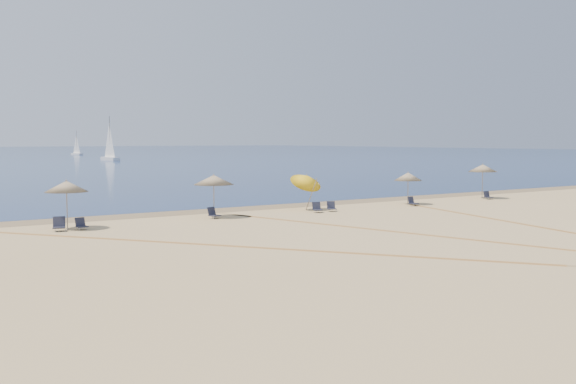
% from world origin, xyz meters
% --- Properties ---
extents(wet_sand, '(500.00, 500.00, 0.00)m').
position_xyz_m(wet_sand, '(0.00, 24.00, 0.00)').
color(wet_sand, olive).
rests_on(wet_sand, ground).
extents(umbrella_1, '(2.13, 2.13, 2.48)m').
position_xyz_m(umbrella_1, '(-13.07, 20.21, 2.13)').
color(umbrella_1, gray).
rests_on(umbrella_1, ground).
extents(umbrella_2, '(2.31, 2.31, 2.49)m').
position_xyz_m(umbrella_2, '(-4.65, 20.69, 2.15)').
color(umbrella_2, gray).
rests_on(umbrella_2, ground).
extents(umbrella_3, '(2.01, 2.15, 2.70)m').
position_xyz_m(umbrella_3, '(2.04, 20.96, 1.95)').
color(umbrella_3, gray).
rests_on(umbrella_3, ground).
extents(umbrella_4, '(1.93, 1.93, 2.26)m').
position_xyz_m(umbrella_4, '(10.02, 20.20, 1.92)').
color(umbrella_4, gray).
rests_on(umbrella_4, ground).
extents(umbrella_5, '(2.17, 2.17, 2.64)m').
position_xyz_m(umbrella_5, '(18.00, 20.54, 2.30)').
color(umbrella_5, gray).
rests_on(umbrella_5, ground).
extents(chair_2, '(0.75, 0.82, 0.70)m').
position_xyz_m(chair_2, '(-13.62, 19.60, 0.31)').
color(chair_2, black).
rests_on(chair_2, ground).
extents(chair_3, '(0.57, 0.64, 0.59)m').
position_xyz_m(chair_3, '(-12.57, 19.54, 0.26)').
color(chair_3, black).
rests_on(chair_3, ground).
extents(chair_4, '(0.69, 0.75, 0.64)m').
position_xyz_m(chair_4, '(-4.97, 20.14, 0.28)').
color(chair_4, black).
rests_on(chair_4, ground).
extents(chair_5, '(0.67, 0.73, 0.63)m').
position_xyz_m(chair_5, '(1.78, 19.45, 0.28)').
color(chair_5, black).
rests_on(chair_5, ground).
extents(chair_6, '(0.71, 0.75, 0.61)m').
position_xyz_m(chair_6, '(2.91, 19.50, 0.27)').
color(chair_6, black).
rests_on(chair_6, ground).
extents(chair_7, '(0.56, 0.65, 0.62)m').
position_xyz_m(chair_7, '(9.53, 19.24, 0.27)').
color(chair_7, black).
rests_on(chair_7, ground).
extents(chair_8, '(0.58, 0.65, 0.60)m').
position_xyz_m(chair_8, '(17.73, 19.79, 0.26)').
color(chair_8, black).
rests_on(chair_8, ground).
extents(sailboat_0, '(2.35, 6.50, 9.47)m').
position_xyz_m(sailboat_0, '(23.34, 126.12, 2.86)').
color(sailboat_0, white).
rests_on(sailboat_0, ocean).
extents(sailboat_2, '(2.38, 4.87, 7.03)m').
position_xyz_m(sailboat_2, '(31.03, 180.09, 2.13)').
color(sailboat_2, white).
rests_on(sailboat_2, ocean).
extents(tire_tracks, '(52.95, 41.68, 0.00)m').
position_xyz_m(tire_tracks, '(-0.39, 8.84, 0.00)').
color(tire_tracks, tan).
rests_on(tire_tracks, ground).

